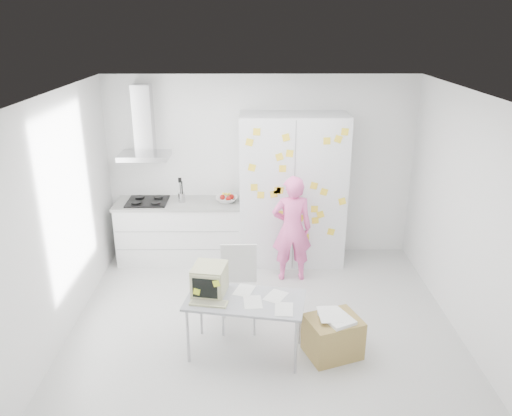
{
  "coord_description": "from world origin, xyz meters",
  "views": [
    {
      "loc": [
        -0.12,
        -5.12,
        3.41
      ],
      "look_at": [
        -0.08,
        0.8,
        1.16
      ],
      "focal_mm": 35.0,
      "sensor_mm": 36.0,
      "label": 1
    }
  ],
  "objects_px": {
    "desk": "(222,289)",
    "chair": "(239,282)",
    "cardboard_box": "(333,336)",
    "person": "(292,229)"
  },
  "relations": [
    {
      "from": "chair",
      "to": "person",
      "type": "bearing_deg",
      "value": 57.54
    },
    {
      "from": "desk",
      "to": "cardboard_box",
      "type": "xyz_separation_m",
      "value": [
        1.18,
        -0.11,
        -0.52
      ]
    },
    {
      "from": "person",
      "to": "chair",
      "type": "bearing_deg",
      "value": 55.64
    },
    {
      "from": "person",
      "to": "cardboard_box",
      "type": "xyz_separation_m",
      "value": [
        0.33,
        -1.71,
        -0.52
      ]
    },
    {
      "from": "desk",
      "to": "cardboard_box",
      "type": "bearing_deg",
      "value": 4.47
    },
    {
      "from": "desk",
      "to": "chair",
      "type": "xyz_separation_m",
      "value": [
        0.16,
        0.49,
        -0.19
      ]
    },
    {
      "from": "cardboard_box",
      "to": "chair",
      "type": "bearing_deg",
      "value": 149.51
    },
    {
      "from": "person",
      "to": "cardboard_box",
      "type": "height_order",
      "value": "person"
    },
    {
      "from": "cardboard_box",
      "to": "person",
      "type": "bearing_deg",
      "value": 100.88
    },
    {
      "from": "desk",
      "to": "cardboard_box",
      "type": "distance_m",
      "value": 1.3
    }
  ]
}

